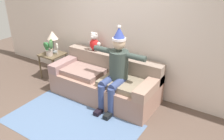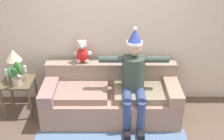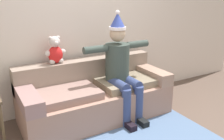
{
  "view_description": "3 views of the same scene",
  "coord_description": "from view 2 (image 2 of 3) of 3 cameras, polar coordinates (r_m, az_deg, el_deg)",
  "views": [
    {
      "loc": [
        2.25,
        -2.25,
        2.47
      ],
      "look_at": [
        0.23,
        0.89,
        0.68
      ],
      "focal_mm": 37.25,
      "sensor_mm": 36.0,
      "label": 1
    },
    {
      "loc": [
        0.02,
        -2.66,
        2.75
      ],
      "look_at": [
        0.03,
        0.88,
        0.87
      ],
      "focal_mm": 44.37,
      "sensor_mm": 36.0,
      "label": 2
    },
    {
      "loc": [
        -1.42,
        -1.92,
        1.74
      ],
      "look_at": [
        0.21,
        0.89,
        0.7
      ],
      "focal_mm": 39.62,
      "sensor_mm": 36.0,
      "label": 3
    }
  ],
  "objects": [
    {
      "name": "person_seated",
      "position": [
        4.06,
        4.29,
        -1.53
      ],
      "size": [
        1.02,
        0.77,
        1.5
      ],
      "color": "#37443E",
      "rests_on": "ground_plane"
    },
    {
      "name": "teddy_bear",
      "position": [
        4.36,
        -6.32,
        3.62
      ],
      "size": [
        0.29,
        0.17,
        0.38
      ],
      "color": "red",
      "rests_on": "couch"
    },
    {
      "name": "couch",
      "position": [
        4.42,
        -0.4,
        -5.46
      ],
      "size": [
        2.09,
        0.88,
        0.79
      ],
      "color": "#9E7766",
      "rests_on": "ground_plane"
    },
    {
      "name": "candle_tall",
      "position": [
        4.53,
        -21.06,
        -0.76
      ],
      "size": [
        0.04,
        0.04,
        0.22
      ],
      "color": "beige",
      "rests_on": "side_table"
    },
    {
      "name": "table_lamp",
      "position": [
        4.49,
        -19.84,
        2.58
      ],
      "size": [
        0.24,
        0.24,
        0.49
      ],
      "color": "gray",
      "rests_on": "side_table"
    },
    {
      "name": "back_wall",
      "position": [
        4.44,
        -0.43,
        9.55
      ],
      "size": [
        7.0,
        0.1,
        2.7
      ],
      "primitive_type": "cube",
      "color": "beige",
      "rests_on": "ground_plane"
    },
    {
      "name": "side_table",
      "position": [
        4.62,
        -18.92,
        -3.27
      ],
      "size": [
        0.48,
        0.47,
        0.57
      ],
      "color": "brown",
      "rests_on": "ground_plane"
    },
    {
      "name": "candle_short",
      "position": [
        4.48,
        -17.66,
        -0.2
      ],
      "size": [
        0.04,
        0.04,
        0.25
      ],
      "color": "beige",
      "rests_on": "side_table"
    },
    {
      "name": "potted_plant",
      "position": [
        4.38,
        -19.38,
        -0.86
      ],
      "size": [
        0.27,
        0.27,
        0.36
      ],
      "color": "#BCAAA1",
      "rests_on": "side_table"
    }
  ]
}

